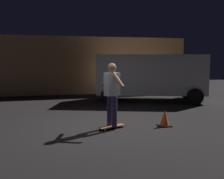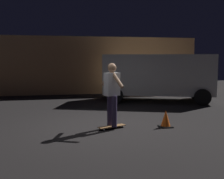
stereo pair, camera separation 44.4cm
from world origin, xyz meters
The scene contains 6 objects.
ground_plane centered at (0.00, 0.00, 0.00)m, with size 28.00×28.00×0.00m, color black.
low_building centered at (-0.21, 9.05, 1.50)m, with size 13.16×3.84×3.00m.
parked_van centered at (3.16, 4.20, 1.16)m, with size 4.97×3.48×2.03m.
skateboard_ridden centered at (0.22, -0.20, 0.06)m, with size 0.80×0.48×0.07m.
skater centered at (0.22, -0.20, 1.04)m, with size 0.45×0.94×1.67m.
traffic_cone centered at (1.69, -0.31, 0.21)m, with size 0.34×0.34×0.46m.
Camera 2 is at (-1.19, -7.29, 1.86)m, focal length 44.45 mm.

